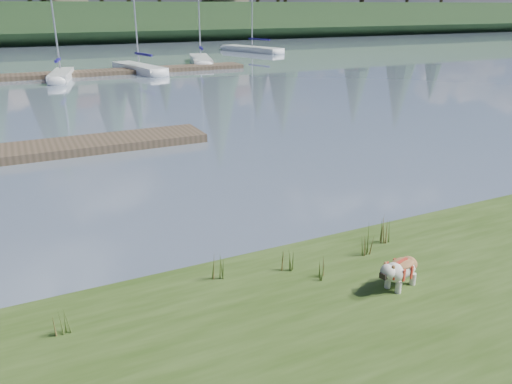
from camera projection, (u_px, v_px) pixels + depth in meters
ground at (48, 77)px, 35.88m from camera, size 200.00×200.00×0.00m
ridge at (21, 23)px, 71.26m from camera, size 200.00×20.00×5.00m
bulldog at (401, 269)px, 8.46m from camera, size 0.95×0.52×0.56m
dock_far at (77, 74)px, 36.64m from camera, size 26.00×2.20×0.30m
sailboat_bg_2 at (62, 74)px, 35.08m from camera, size 2.45×6.20×9.35m
sailboat_bg_3 at (135, 67)px, 39.03m from camera, size 3.10×7.71×11.17m
sailboat_bg_4 at (200, 59)px, 45.00m from camera, size 3.58×8.03×11.65m
sailboat_bg_5 at (247, 49)px, 55.70m from camera, size 4.67×9.17×12.86m
weed_0 at (219, 265)px, 8.68m from camera, size 0.17×0.14×0.72m
weed_1 at (288, 261)px, 9.03m from camera, size 0.17×0.14×0.47m
weed_2 at (367, 241)px, 9.55m from camera, size 0.17×0.14×0.72m
weed_3 at (61, 321)px, 7.30m from camera, size 0.17×0.14×0.46m
weed_4 at (321, 269)px, 8.78m from camera, size 0.17×0.14×0.42m
weed_5 at (383, 230)px, 10.10m from camera, size 0.17×0.14×0.62m
mud_lip at (187, 283)px, 9.21m from camera, size 60.00×0.50×0.14m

